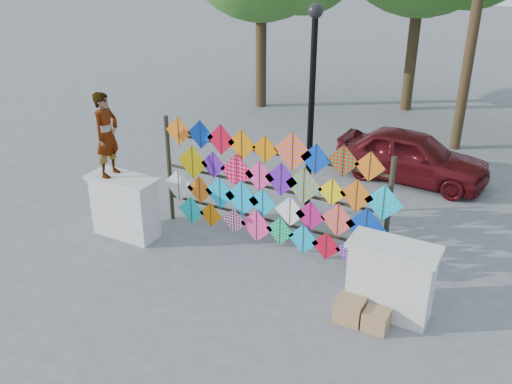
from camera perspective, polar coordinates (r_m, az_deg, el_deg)
ground at (r=10.71m, az=-0.78°, el=-7.19°), size 80.00×80.00×0.00m
parapet_left at (r=11.64m, az=-12.99°, el=-1.37°), size 1.40×0.65×1.28m
parapet_right at (r=9.38m, az=13.32°, el=-8.47°), size 1.40×0.65×1.28m
kite_rack at (r=10.64m, az=1.51°, el=0.07°), size 4.92×0.24×2.46m
vendor_woman at (r=11.24m, az=-14.71°, el=5.56°), size 0.44×0.63×1.65m
sedan at (r=14.36m, az=15.31°, el=3.51°), size 3.73×1.66×1.25m
lamppost at (r=11.12m, az=5.59°, el=9.24°), size 0.28×0.28×4.46m
cardboard_box_near at (r=9.36m, az=9.35°, el=-11.56°), size 0.44×0.39×0.39m
cardboard_box_far at (r=9.28m, az=11.90°, el=-12.42°), size 0.38×0.35×0.32m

